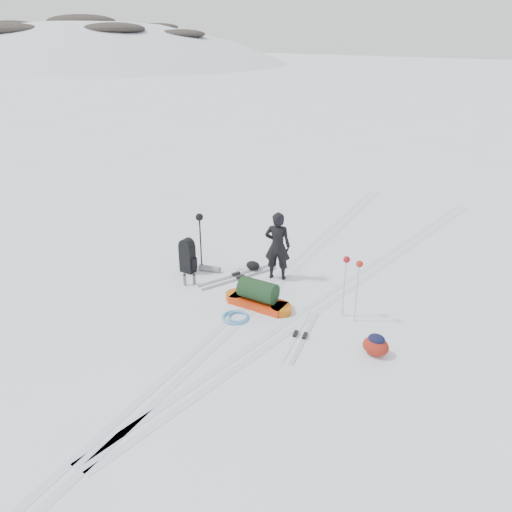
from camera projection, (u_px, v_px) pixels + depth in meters
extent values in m
plane|color=white|center=(254.00, 303.00, 10.54)|extent=(200.00, 200.00, 0.00)
ellipsoid|color=white|center=(114.00, 268.00, 103.54)|extent=(143.00, 121.00, 93.50)
ellipsoid|color=black|center=(81.00, 21.00, 84.24)|extent=(13.00, 10.00, 2.20)
ellipsoid|color=black|center=(113.00, 29.00, 73.28)|extent=(10.40, 8.00, 1.76)
ellipsoid|color=black|center=(57.00, 27.00, 94.81)|extent=(9.10, 7.00, 1.54)
ellipsoid|color=black|center=(6.00, 30.00, 74.02)|extent=(11.70, 9.00, 1.98)
ellipsoid|color=black|center=(158.00, 27.00, 87.13)|extent=(7.80, 6.00, 1.32)
ellipsoid|color=black|center=(10.00, 26.00, 82.30)|extent=(9.88, 7.60, 1.67)
ellipsoid|color=black|center=(180.00, 34.00, 76.80)|extent=(8.32, 6.40, 1.41)
cube|color=silver|center=(249.00, 302.00, 10.59)|extent=(1.40, 17.97, 0.01)
cube|color=silver|center=(259.00, 305.00, 10.48)|extent=(1.40, 17.97, 0.01)
cube|color=silver|center=(348.00, 281.00, 11.44)|extent=(2.09, 13.88, 0.01)
cube|color=silver|center=(358.00, 284.00, 11.33)|extent=(2.09, 13.88, 0.01)
imported|color=black|center=(277.00, 246.00, 11.27)|extent=(0.69, 0.56, 1.62)
cube|color=red|center=(258.00, 303.00, 10.42)|extent=(1.21, 0.54, 0.15)
cylinder|color=#C45E0B|center=(281.00, 309.00, 10.16)|extent=(0.45, 0.45, 0.15)
cylinder|color=#C85C0B|center=(236.00, 296.00, 10.67)|extent=(0.45, 0.45, 0.15)
cylinder|color=black|center=(258.00, 290.00, 10.29)|extent=(0.81, 0.47, 0.44)
cube|color=black|center=(188.00, 259.00, 11.78)|extent=(0.33, 0.24, 0.67)
cylinder|color=black|center=(187.00, 245.00, 11.63)|extent=(0.32, 0.23, 0.32)
cube|color=black|center=(194.00, 264.00, 11.75)|extent=(0.08, 0.17, 0.29)
cylinder|color=slate|center=(210.00, 269.00, 11.90)|extent=(0.54, 0.27, 0.14)
cylinder|color=black|center=(201.00, 244.00, 11.78)|extent=(0.02, 0.02, 1.32)
cylinder|color=black|center=(200.00, 245.00, 11.70)|extent=(0.02, 0.02, 1.32)
torus|color=black|center=(202.00, 265.00, 12.01)|extent=(0.10, 0.10, 0.01)
torus|color=black|center=(202.00, 266.00, 11.93)|extent=(0.10, 0.10, 0.01)
sphere|color=black|center=(199.00, 217.00, 11.45)|extent=(0.18, 0.18, 0.18)
cylinder|color=#AEB2B5|center=(344.00, 289.00, 9.83)|extent=(0.02, 0.02, 1.23)
cylinder|color=#ACAFB2|center=(357.00, 294.00, 9.65)|extent=(0.02, 0.02, 1.23)
torus|color=#A7AAAF|center=(342.00, 311.00, 10.05)|extent=(0.09, 0.09, 0.01)
torus|color=silver|center=(354.00, 317.00, 9.87)|extent=(0.09, 0.09, 0.01)
sphere|color=maroon|center=(347.00, 260.00, 9.57)|extent=(0.13, 0.13, 0.13)
sphere|color=maroon|center=(360.00, 264.00, 9.39)|extent=(0.13, 0.13, 0.13)
cube|color=gray|center=(241.00, 278.00, 11.57)|extent=(0.90, 1.88, 0.02)
cube|color=#9B9CA3|center=(236.00, 275.00, 11.72)|extent=(0.90, 1.88, 0.02)
cube|color=black|center=(240.00, 277.00, 11.55)|extent=(0.15, 0.22, 0.06)
cube|color=black|center=(236.00, 274.00, 11.70)|extent=(0.15, 0.22, 0.06)
cube|color=white|center=(296.00, 335.00, 9.43)|extent=(0.45, 1.80, 0.02)
cube|color=silver|center=(305.00, 337.00, 9.37)|extent=(0.45, 1.80, 0.02)
cube|color=black|center=(296.00, 334.00, 9.42)|extent=(0.11, 0.19, 0.05)
cube|color=black|center=(305.00, 336.00, 9.36)|extent=(0.11, 0.19, 0.05)
torus|color=#529AC9|center=(235.00, 317.00, 9.97)|extent=(0.72, 0.72, 0.06)
torus|color=#5496CE|center=(238.00, 317.00, 9.97)|extent=(0.57, 0.57, 0.05)
ellipsoid|color=maroon|center=(376.00, 346.00, 8.82)|extent=(0.49, 0.38, 0.34)
ellipsoid|color=black|center=(377.00, 339.00, 8.76)|extent=(0.32, 0.26, 0.17)
cylinder|color=slate|center=(185.00, 280.00, 11.23)|extent=(0.07, 0.07, 0.25)
cylinder|color=#525459|center=(194.00, 280.00, 11.28)|extent=(0.07, 0.07, 0.23)
cylinder|color=black|center=(184.00, 275.00, 11.18)|extent=(0.06, 0.06, 0.03)
cylinder|color=black|center=(194.00, 275.00, 11.23)|extent=(0.06, 0.06, 0.03)
ellipsoid|color=black|center=(253.00, 266.00, 11.96)|extent=(0.41, 0.36, 0.22)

